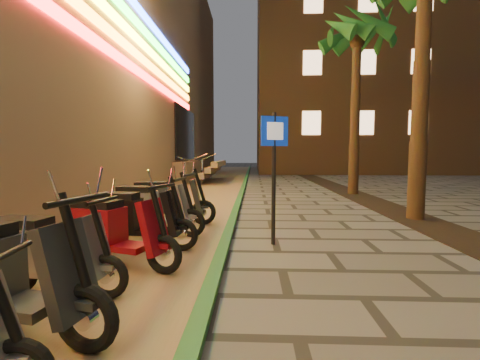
{
  "coord_description": "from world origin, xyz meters",
  "views": [
    {
      "loc": [
        -0.4,
        -1.01,
        1.6
      ],
      "look_at": [
        -0.61,
        3.96,
        1.2
      ],
      "focal_mm": 24.0,
      "sensor_mm": 36.0,
      "label": 1
    }
  ],
  "objects_px": {
    "scooter_7": "(42,252)",
    "scooter_9": "(133,218)",
    "scooter_8": "(113,230)",
    "pedestrian_sign": "(274,160)",
    "scooter_10": "(149,208)",
    "scooter_11": "(164,201)"
  },
  "relations": [
    {
      "from": "scooter_7",
      "to": "scooter_9",
      "type": "xyz_separation_m",
      "value": [
        0.36,
        1.78,
        0.04
      ]
    },
    {
      "from": "scooter_7",
      "to": "scooter_8",
      "type": "relative_size",
      "value": 0.94
    },
    {
      "from": "pedestrian_sign",
      "to": "scooter_9",
      "type": "relative_size",
      "value": 1.31
    },
    {
      "from": "pedestrian_sign",
      "to": "scooter_8",
      "type": "distance_m",
      "value": 2.82
    },
    {
      "from": "scooter_9",
      "to": "scooter_10",
      "type": "height_order",
      "value": "scooter_10"
    },
    {
      "from": "scooter_10",
      "to": "scooter_9",
      "type": "bearing_deg",
      "value": -81.55
    },
    {
      "from": "scooter_7",
      "to": "scooter_9",
      "type": "relative_size",
      "value": 0.92
    },
    {
      "from": "scooter_10",
      "to": "scooter_7",
      "type": "bearing_deg",
      "value": -90.32
    },
    {
      "from": "pedestrian_sign",
      "to": "scooter_10",
      "type": "height_order",
      "value": "pedestrian_sign"
    },
    {
      "from": "pedestrian_sign",
      "to": "scooter_9",
      "type": "xyz_separation_m",
      "value": [
        -2.38,
        -0.4,
        -0.96
      ]
    },
    {
      "from": "scooter_8",
      "to": "scooter_10",
      "type": "relative_size",
      "value": 0.96
    },
    {
      "from": "scooter_8",
      "to": "scooter_10",
      "type": "xyz_separation_m",
      "value": [
        -0.06,
        1.78,
        0.01
      ]
    },
    {
      "from": "scooter_9",
      "to": "scooter_10",
      "type": "bearing_deg",
      "value": 96.15
    },
    {
      "from": "scooter_11",
      "to": "scooter_7",
      "type": "bearing_deg",
      "value": -102.88
    },
    {
      "from": "scooter_7",
      "to": "scooter_9",
      "type": "height_order",
      "value": "scooter_9"
    },
    {
      "from": "scooter_7",
      "to": "scooter_11",
      "type": "relative_size",
      "value": 0.89
    },
    {
      "from": "scooter_8",
      "to": "scooter_11",
      "type": "height_order",
      "value": "scooter_11"
    },
    {
      "from": "pedestrian_sign",
      "to": "scooter_11",
      "type": "relative_size",
      "value": 1.27
    },
    {
      "from": "scooter_10",
      "to": "scooter_11",
      "type": "distance_m",
      "value": 0.89
    },
    {
      "from": "scooter_9",
      "to": "scooter_11",
      "type": "distance_m",
      "value": 1.81
    },
    {
      "from": "scooter_9",
      "to": "scooter_10",
      "type": "distance_m",
      "value": 0.93
    },
    {
      "from": "scooter_10",
      "to": "scooter_11",
      "type": "height_order",
      "value": "scooter_11"
    }
  ]
}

